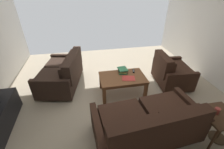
# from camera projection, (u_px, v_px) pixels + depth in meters

# --- Properties ---
(ground_plane) EXTENTS (5.30, 5.78, 0.01)m
(ground_plane) POSITION_uv_depth(u_px,v_px,m) (116.00, 97.00, 3.50)
(ground_plane) COLOR #B7A88E
(sofa_main) EXTENTS (1.80, 1.01, 0.79)m
(sofa_main) POSITION_uv_depth(u_px,v_px,m) (148.00, 124.00, 2.41)
(sofa_main) COLOR black
(sofa_main) RESTS_ON ground
(loveseat_near) EXTENTS (1.10, 1.52, 0.83)m
(loveseat_near) POSITION_uv_depth(u_px,v_px,m) (63.00, 73.00, 3.72)
(loveseat_near) COLOR black
(loveseat_near) RESTS_ON ground
(coffee_table) EXTENTS (1.03, 0.66, 0.46)m
(coffee_table) POSITION_uv_depth(u_px,v_px,m) (123.00, 79.00, 3.42)
(coffee_table) COLOR brown
(coffee_table) RESTS_ON ground
(end_table) EXTENTS (0.52, 0.52, 0.52)m
(end_table) POSITION_uv_depth(u_px,v_px,m) (219.00, 118.00, 2.37)
(end_table) COLOR #472D1C
(end_table) RESTS_ON ground
(armchair_side) EXTENTS (0.86, 1.00, 0.82)m
(armchair_side) POSITION_uv_depth(u_px,v_px,m) (171.00, 72.00, 3.77)
(armchair_side) COLOR black
(armchair_side) RESTS_ON ground
(coffee_mug) EXTENTS (0.10, 0.08, 0.10)m
(coffee_mug) POSITION_uv_depth(u_px,v_px,m) (217.00, 111.00, 2.33)
(coffee_mug) COLOR #B23F38
(coffee_mug) RESTS_ON end_table
(book_stack) EXTENTS (0.25, 0.31, 0.09)m
(book_stack) POSITION_uv_depth(u_px,v_px,m) (123.00, 70.00, 3.55)
(book_stack) COLOR #337F51
(book_stack) RESTS_ON coffee_table
(tv_remote) EXTENTS (0.09, 0.17, 0.02)m
(tv_remote) POSITION_uv_depth(u_px,v_px,m) (134.00, 71.00, 3.59)
(tv_remote) COLOR black
(tv_remote) RESTS_ON coffee_table
(loose_magazine) EXTENTS (0.32, 0.27, 0.01)m
(loose_magazine) POSITION_uv_depth(u_px,v_px,m) (129.00, 78.00, 3.33)
(loose_magazine) COLOR #C63833
(loose_magazine) RESTS_ON coffee_table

